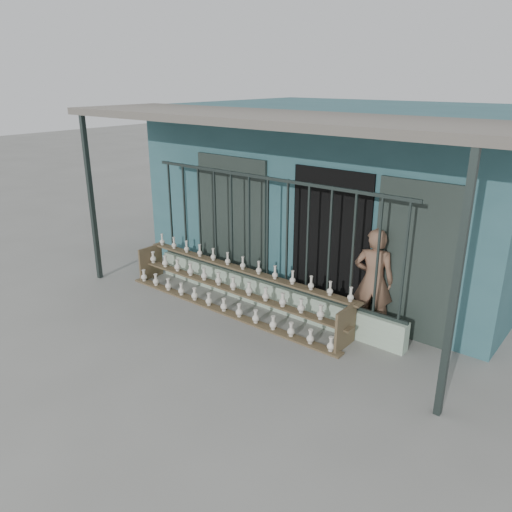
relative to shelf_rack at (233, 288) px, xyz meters
The scene contains 6 objects.
ground 1.04m from the shelf_rack, 65.09° to the right, with size 60.00×60.00×0.00m, color slate.
workshop_building 3.60m from the shelf_rack, 82.92° to the left, with size 7.40×6.60×3.21m.
parapet_wall 0.60m from the shelf_rack, 45.29° to the left, with size 5.00×0.20×0.45m, color #9DB69C.
security_fence 1.15m from the shelf_rack, 45.29° to the left, with size 5.00×0.04×1.80m.
shelf_rack is the anchor object (origin of this frame).
elderly_woman 2.35m from the shelf_rack, 18.76° to the left, with size 0.60×0.40×1.66m, color brown.
Camera 1 is at (4.77, -4.88, 3.73)m, focal length 35.00 mm.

